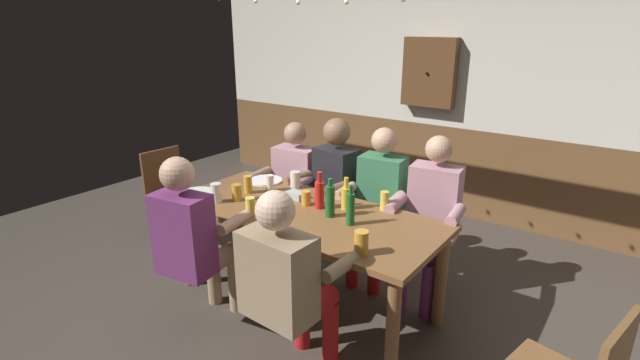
{
  "coord_description": "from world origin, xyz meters",
  "views": [
    {
      "loc": [
        1.85,
        -2.23,
        1.99
      ],
      "look_at": [
        0.0,
        0.3,
        0.92
      ],
      "focal_mm": 25.76,
      "sensor_mm": 36.0,
      "label": 1
    }
  ],
  "objects_px": {
    "chair_empty_near_right": "(171,193)",
    "pint_glass_4": "(295,180)",
    "condiment_caddy": "(296,195)",
    "person_1": "(330,186)",
    "person_5": "(286,278)",
    "pint_glass_5": "(248,184)",
    "pint_glass_1": "(306,198)",
    "plate_1": "(198,192)",
    "wall_dart_cabinet": "(429,72)",
    "bottle_1": "(351,208)",
    "person_0": "(292,181)",
    "plate_0": "(266,180)",
    "pint_glass_6": "(250,206)",
    "person_4": "(193,237)",
    "bottle_0": "(346,197)",
    "table_candle": "(331,203)",
    "pint_glass_2": "(384,201)",
    "bottle_3": "(330,200)",
    "pint_glass_7": "(361,243)",
    "pint_glass_8": "(270,183)",
    "person_2": "(378,199)",
    "person_3": "(431,214)",
    "bottle_2": "(320,194)",
    "pint_glass_0": "(216,193)",
    "dining_table": "(304,224)",
    "pint_glass_3": "(237,193)"
  },
  "relations": [
    {
      "from": "bottle_3",
      "to": "person_5",
      "type": "bearing_deg",
      "value": -74.48
    },
    {
      "from": "bottle_3",
      "to": "pint_glass_8",
      "type": "bearing_deg",
      "value": 168.51
    },
    {
      "from": "pint_glass_3",
      "to": "bottle_0",
      "type": "bearing_deg",
      "value": 24.84
    },
    {
      "from": "plate_0",
      "to": "bottle_2",
      "type": "xyz_separation_m",
      "value": [
        0.7,
        -0.2,
        0.1
      ]
    },
    {
      "from": "pint_glass_0",
      "to": "pint_glass_4",
      "type": "bearing_deg",
      "value": 65.23
    },
    {
      "from": "bottle_2",
      "to": "wall_dart_cabinet",
      "type": "height_order",
      "value": "wall_dart_cabinet"
    },
    {
      "from": "person_4",
      "to": "pint_glass_8",
      "type": "distance_m",
      "value": 0.83
    },
    {
      "from": "person_0",
      "to": "bottle_0",
      "type": "relative_size",
      "value": 5.03
    },
    {
      "from": "bottle_2",
      "to": "pint_glass_1",
      "type": "height_order",
      "value": "bottle_2"
    },
    {
      "from": "person_1",
      "to": "person_5",
      "type": "xyz_separation_m",
      "value": [
        0.63,
        -1.31,
        -0.03
      ]
    },
    {
      "from": "person_5",
      "to": "bottle_0",
      "type": "relative_size",
      "value": 5.13
    },
    {
      "from": "table_candle",
      "to": "pint_glass_8",
      "type": "distance_m",
      "value": 0.59
    },
    {
      "from": "bottle_3",
      "to": "pint_glass_7",
      "type": "relative_size",
      "value": 1.91
    },
    {
      "from": "chair_empty_near_right",
      "to": "pint_glass_4",
      "type": "height_order",
      "value": "chair_empty_near_right"
    },
    {
      "from": "person_5",
      "to": "pint_glass_2",
      "type": "relative_size",
      "value": 8.79
    },
    {
      "from": "person_5",
      "to": "pint_glass_1",
      "type": "bearing_deg",
      "value": 122.55
    },
    {
      "from": "person_1",
      "to": "bottle_1",
      "type": "distance_m",
      "value": 0.91
    },
    {
      "from": "person_4",
      "to": "plate_1",
      "type": "distance_m",
      "value": 0.65
    },
    {
      "from": "person_2",
      "to": "plate_1",
      "type": "height_order",
      "value": "person_2"
    },
    {
      "from": "chair_empty_near_right",
      "to": "pint_glass_8",
      "type": "bearing_deg",
      "value": 96.67
    },
    {
      "from": "pint_glass_3",
      "to": "pint_glass_6",
      "type": "distance_m",
      "value": 0.3
    },
    {
      "from": "condiment_caddy",
      "to": "person_1",
      "type": "bearing_deg",
      "value": 93.41
    },
    {
      "from": "person_1",
      "to": "person_4",
      "type": "relative_size",
      "value": 1.02
    },
    {
      "from": "dining_table",
      "to": "person_4",
      "type": "xyz_separation_m",
      "value": [
        -0.41,
        -0.65,
        0.03
      ]
    },
    {
      "from": "bottle_1",
      "to": "person_0",
      "type": "bearing_deg",
      "value": 147.93
    },
    {
      "from": "plate_0",
      "to": "pint_glass_7",
      "type": "xyz_separation_m",
      "value": [
        1.3,
        -0.62,
        0.06
      ]
    },
    {
      "from": "person_4",
      "to": "bottle_2",
      "type": "xyz_separation_m",
      "value": [
        0.46,
        0.76,
        0.18
      ]
    },
    {
      "from": "pint_glass_0",
      "to": "wall_dart_cabinet",
      "type": "height_order",
      "value": "wall_dart_cabinet"
    },
    {
      "from": "person_4",
      "to": "pint_glass_1",
      "type": "bearing_deg",
      "value": 56.17
    },
    {
      "from": "pint_glass_2",
      "to": "pint_glass_6",
      "type": "bearing_deg",
      "value": -138.22
    },
    {
      "from": "person_5",
      "to": "pint_glass_6",
      "type": "height_order",
      "value": "person_5"
    },
    {
      "from": "person_0",
      "to": "bottle_1",
      "type": "distance_m",
      "value": 1.25
    },
    {
      "from": "plate_1",
      "to": "wall_dart_cabinet",
      "type": "xyz_separation_m",
      "value": [
        0.77,
        2.46,
        0.76
      ]
    },
    {
      "from": "pint_glass_2",
      "to": "person_1",
      "type": "bearing_deg",
      "value": 156.22
    },
    {
      "from": "person_2",
      "to": "person_4",
      "type": "bearing_deg",
      "value": 58.08
    },
    {
      "from": "plate_1",
      "to": "pint_glass_0",
      "type": "xyz_separation_m",
      "value": [
        0.26,
        -0.04,
        0.06
      ]
    },
    {
      "from": "plate_0",
      "to": "pint_glass_6",
      "type": "bearing_deg",
      "value": -55.71
    },
    {
      "from": "person_3",
      "to": "bottle_0",
      "type": "bearing_deg",
      "value": 36.17
    },
    {
      "from": "bottle_1",
      "to": "pint_glass_7",
      "type": "bearing_deg",
      "value": -48.56
    },
    {
      "from": "person_4",
      "to": "pint_glass_7",
      "type": "relative_size",
      "value": 8.71
    },
    {
      "from": "person_1",
      "to": "pint_glass_5",
      "type": "distance_m",
      "value": 0.72
    },
    {
      "from": "pint_glass_5",
      "to": "pint_glass_1",
      "type": "bearing_deg",
      "value": 7.5
    },
    {
      "from": "person_0",
      "to": "person_3",
      "type": "distance_m",
      "value": 1.33
    },
    {
      "from": "bottle_0",
      "to": "plate_1",
      "type": "bearing_deg",
      "value": -159.03
    },
    {
      "from": "person_4",
      "to": "bottle_0",
      "type": "bearing_deg",
      "value": 45.29
    },
    {
      "from": "person_4",
      "to": "pint_glass_8",
      "type": "relative_size",
      "value": 9.74
    },
    {
      "from": "chair_empty_near_right",
      "to": "pint_glass_5",
      "type": "height_order",
      "value": "pint_glass_5"
    },
    {
      "from": "person_5",
      "to": "table_candle",
      "type": "distance_m",
      "value": 0.87
    },
    {
      "from": "bottle_1",
      "to": "pint_glass_1",
      "type": "distance_m",
      "value": 0.46
    },
    {
      "from": "pint_glass_2",
      "to": "bottle_3",
      "type": "bearing_deg",
      "value": -127.01
    }
  ]
}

